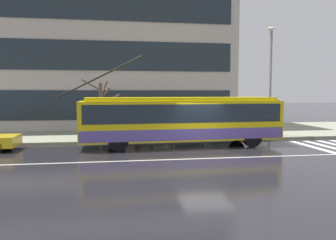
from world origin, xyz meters
TOP-DOWN VIEW (x-y plane):
  - ground_plane at (0.00, 0.00)m, footprint 160.00×160.00m
  - sidewalk_slab at (0.00, 9.10)m, footprint 80.00×10.00m
  - crosswalk_stripe_edge_near at (6.44, 1.05)m, footprint 0.44×4.40m
  - crosswalk_stripe_inner_a at (7.34, 1.05)m, footprint 0.44×4.40m
  - lane_centre_line at (0.00, -1.20)m, footprint 72.00×0.14m
  - trolleybus at (-0.74, 2.50)m, footprint 12.33×2.95m
  - bus_shelter at (-2.68, 6.29)m, footprint 4.28×1.86m
  - pedestrian_at_shelter at (1.66, 5.38)m, footprint 1.02×1.02m
  - pedestrian_approaching_curb at (-3.10, 6.74)m, footprint 1.14×1.14m
  - pedestrian_walking_past at (-2.17, 5.17)m, footprint 1.26×1.26m
  - street_lamp at (5.84, 5.14)m, footprint 0.60×0.32m
  - street_tree_bare at (-5.41, 7.40)m, footprint 2.56×1.33m
  - office_tower_corner_left at (-6.70, 18.26)m, footprint 24.87×16.18m

SIDE VIEW (x-z plane):
  - ground_plane at x=0.00m, z-range 0.00..0.00m
  - lane_centre_line at x=0.00m, z-range 0.00..0.01m
  - crosswalk_stripe_edge_near at x=6.44m, z-range 0.00..0.01m
  - crosswalk_stripe_inner_a at x=7.34m, z-range 0.00..0.01m
  - sidewalk_slab at x=0.00m, z-range 0.00..0.14m
  - trolleybus at x=-0.74m, z-range -0.98..4.04m
  - pedestrian_approaching_curb at x=-3.10m, z-range 0.69..2.57m
  - pedestrian_at_shelter at x=1.66m, z-range 0.70..2.65m
  - pedestrian_walking_past at x=-2.17m, z-range 0.75..2.80m
  - bus_shelter at x=-2.68m, z-range 0.80..3.33m
  - street_tree_bare at x=-5.41m, z-range 0.30..4.11m
  - street_lamp at x=5.84m, z-range 0.76..7.99m
  - office_tower_corner_left at x=-6.70m, z-range 0.01..19.46m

